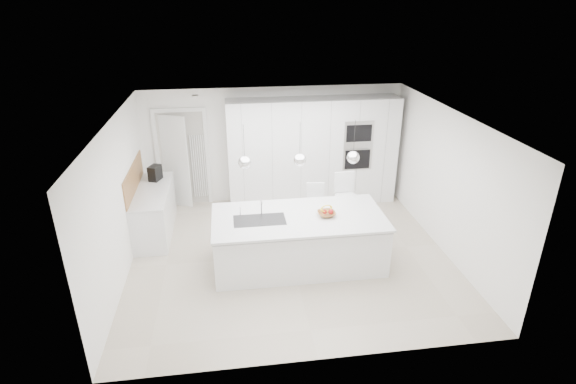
{
  "coord_description": "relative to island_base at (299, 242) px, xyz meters",
  "views": [
    {
      "loc": [
        -0.99,
        -6.75,
        4.26
      ],
      "look_at": [
        0.0,
        0.3,
        1.1
      ],
      "focal_mm": 28.0,
      "sensor_mm": 36.0,
      "label": 1
    }
  ],
  "objects": [
    {
      "name": "fruit_bowl",
      "position": [
        0.46,
        -0.0,
        0.51
      ],
      "size": [
        0.31,
        0.31,
        0.07
      ],
      "primitive_type": "imported",
      "rotation": [
        0.0,
        0.0,
        0.05
      ],
      "color": "#9E6C3A",
      "rests_on": "island_worktop"
    },
    {
      "name": "pendant_right",
      "position": [
        0.85,
        -0.0,
        1.47
      ],
      "size": [
        0.2,
        0.2,
        0.2
      ],
      "primitive_type": "sphere",
      "color": "white",
      "rests_on": "ceiling"
    },
    {
      "name": "ceiling",
      "position": [
        -0.1,
        0.3,
        2.07
      ],
      "size": [
        5.5,
        5.5,
        0.0
      ],
      "primitive_type": "plane",
      "rotation": [
        3.14,
        0.0,
        0.0
      ],
      "color": "white",
      "rests_on": "wall_back"
    },
    {
      "name": "pendant_mid",
      "position": [
        -0.0,
        -0.0,
        1.47
      ],
      "size": [
        0.2,
        0.2,
        0.2
      ],
      "primitive_type": "sphere",
      "color": "white",
      "rests_on": "ceiling"
    },
    {
      "name": "apple_b",
      "position": [
        0.43,
        0.02,
        0.54
      ],
      "size": [
        0.07,
        0.07,
        0.07
      ],
      "primitive_type": "sphere",
      "color": "#AB1719",
      "rests_on": "fruit_bowl"
    },
    {
      "name": "apple_a",
      "position": [
        0.52,
        -0.0,
        0.54
      ],
      "size": [
        0.09,
        0.09,
        0.09
      ],
      "primitive_type": "sphere",
      "color": "#AB1719",
      "rests_on": "fruit_bowl"
    },
    {
      "name": "wall_left",
      "position": [
        -2.85,
        0.3,
        0.82
      ],
      "size": [
        0.0,
        5.0,
        5.0
      ],
      "primitive_type": "plane",
      "rotation": [
        1.57,
        0.0,
        1.57
      ],
      "color": "white",
      "rests_on": "ground"
    },
    {
      "name": "bar_stool_left",
      "position": [
        0.48,
        0.94,
        0.09
      ],
      "size": [
        0.4,
        0.52,
        1.04
      ],
      "primitive_type": null,
      "rotation": [
        0.0,
        0.0,
        -0.13
      ],
      "color": "white",
      "rests_on": "floor"
    },
    {
      "name": "wall_back",
      "position": [
        -0.1,
        2.8,
        0.82
      ],
      "size": [
        5.5,
        0.0,
        5.5
      ],
      "primitive_type": "plane",
      "rotation": [
        1.57,
        0.0,
        0.0
      ],
      "color": "white",
      "rests_on": "ground"
    },
    {
      "name": "bar_stool_right",
      "position": [
        1.03,
        0.94,
        0.18
      ],
      "size": [
        0.44,
        0.58,
        1.21
      ],
      "primitive_type": null,
      "rotation": [
        0.0,
        0.0,
        0.08
      ],
      "color": "white",
      "rests_on": "floor"
    },
    {
      "name": "island_worktop",
      "position": [
        0.0,
        0.05,
        0.45
      ],
      "size": [
        2.84,
        1.4,
        0.04
      ],
      "primitive_type": "cube",
      "color": "silver",
      "rests_on": "island_base"
    },
    {
      "name": "island_sink",
      "position": [
        -0.65,
        -0.0,
        0.39
      ],
      "size": [
        0.84,
        0.44,
        0.18
      ],
      "primitive_type": null,
      "color": "#3F3F42",
      "rests_on": "island_worktop"
    },
    {
      "name": "pendant_left",
      "position": [
        -0.85,
        -0.0,
        1.47
      ],
      "size": [
        0.2,
        0.2,
        0.2
      ],
      "primitive_type": "sphere",
      "color": "white",
      "rests_on": "ceiling"
    },
    {
      "name": "apple_c",
      "position": [
        0.43,
        0.02,
        0.54
      ],
      "size": [
        0.07,
        0.07,
        0.07
      ],
      "primitive_type": "sphere",
      "color": "#AB1719",
      "rests_on": "fruit_bowl"
    },
    {
      "name": "hallway_door",
      "position": [
        -2.3,
        2.72,
        0.57
      ],
      "size": [
        0.76,
        0.38,
        2.0
      ],
      "primitive_type": "cube",
      "rotation": [
        0.0,
        0.0,
        -0.44
      ],
      "color": "white",
      "rests_on": "floor"
    },
    {
      "name": "left_base_cabinets",
      "position": [
        -2.55,
        1.5,
        0.0
      ],
      "size": [
        0.6,
        1.8,
        0.86
      ],
      "primitive_type": "cube",
      "color": "white",
      "rests_on": "floor"
    },
    {
      "name": "banana_bunch",
      "position": [
        0.46,
        0.03,
        0.59
      ],
      "size": [
        0.25,
        0.18,
        0.22
      ],
      "primitive_type": "torus",
      "rotation": [
        1.22,
        0.0,
        0.35
      ],
      "color": "yellow",
      "rests_on": "fruit_bowl"
    },
    {
      "name": "left_worktop",
      "position": [
        -2.55,
        1.5,
        0.45
      ],
      "size": [
        0.62,
        1.82,
        0.04
      ],
      "primitive_type": "cube",
      "color": "silver",
      "rests_on": "left_base_cabinets"
    },
    {
      "name": "radiator",
      "position": [
        -1.73,
        2.76,
        0.42
      ],
      "size": [
        0.32,
        0.04,
        1.4
      ],
      "primitive_type": null,
      "color": "white",
      "rests_on": "floor"
    },
    {
      "name": "island_base",
      "position": [
        0.0,
        0.0,
        0.0
      ],
      "size": [
        2.8,
        1.2,
        0.86
      ],
      "primitive_type": "cube",
      "color": "white",
      "rests_on": "floor"
    },
    {
      "name": "island_tap",
      "position": [
        -0.6,
        0.2,
        0.62
      ],
      "size": [
        0.02,
        0.02,
        0.3
      ],
      "primitive_type": "cylinder",
      "color": "white",
      "rests_on": "island_worktop"
    },
    {
      "name": "tall_cabinets",
      "position": [
        0.7,
        2.5,
        0.72
      ],
      "size": [
        3.6,
        0.6,
        2.3
      ],
      "primitive_type": "cube",
      "color": "white",
      "rests_on": "floor"
    },
    {
      "name": "doorway_frame",
      "position": [
        -2.05,
        2.77,
        0.59
      ],
      "size": [
        1.11,
        0.08,
        2.13
      ],
      "primitive_type": null,
      "color": "white",
      "rests_on": "floor"
    },
    {
      "name": "floor",
      "position": [
        -0.1,
        0.3,
        -0.43
      ],
      "size": [
        5.5,
        5.5,
        0.0
      ],
      "primitive_type": "plane",
      "color": "#C1B49E",
      "rests_on": "ground"
    },
    {
      "name": "oven_stack",
      "position": [
        1.6,
        2.19,
        0.92
      ],
      "size": [
        0.62,
        0.04,
        1.05
      ],
      "primitive_type": null,
      "color": "#A5A5A8",
      "rests_on": "tall_cabinets"
    },
    {
      "name": "oak_backsplash",
      "position": [
        -2.84,
        1.5,
        0.72
      ],
      "size": [
        0.02,
        1.8,
        0.5
      ],
      "primitive_type": "cube",
      "color": "#9E6C3A",
      "rests_on": "wall_left"
    },
    {
      "name": "espresso_machine",
      "position": [
        -2.53,
        1.99,
        0.62
      ],
      "size": [
        0.26,
        0.32,
        0.29
      ],
      "primitive_type": "cube",
      "rotation": [
        0.0,
        0.0,
        -0.38
      ],
      "color": "black",
      "rests_on": "left_worktop"
    }
  ]
}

